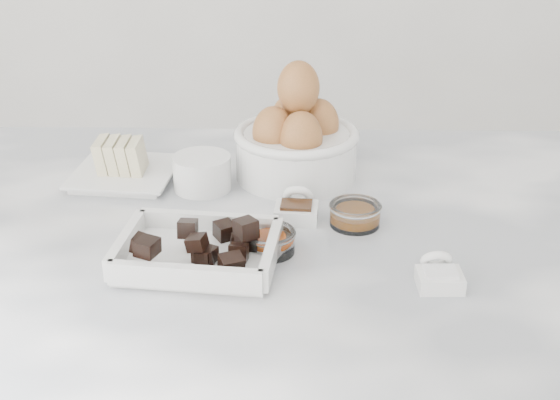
# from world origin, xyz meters

# --- Properties ---
(marble_slab) EXTENTS (1.20, 0.80, 0.04)m
(marble_slab) POSITION_xyz_m (0.00, 0.00, 0.92)
(marble_slab) COLOR silver
(marble_slab) RESTS_ON cabinet
(chocolate_dish) EXTENTS (0.20, 0.16, 0.05)m
(chocolate_dish) POSITION_xyz_m (-0.08, -0.06, 0.96)
(chocolate_dish) COLOR white
(chocolate_dish) RESTS_ON marble_slab
(butter_plate) EXTENTS (0.16, 0.16, 0.06)m
(butter_plate) POSITION_xyz_m (-0.22, 0.18, 0.96)
(butter_plate) COLOR white
(butter_plate) RESTS_ON marble_slab
(sugar_ramekin) EXTENTS (0.08, 0.08, 0.05)m
(sugar_ramekin) POSITION_xyz_m (-0.09, 0.15, 0.97)
(sugar_ramekin) COLOR white
(sugar_ramekin) RESTS_ON marble_slab
(egg_bowl) EXTENTS (0.18, 0.18, 0.18)m
(egg_bowl) POSITION_xyz_m (0.04, 0.20, 1.00)
(egg_bowl) COLOR white
(egg_bowl) RESTS_ON marble_slab
(honey_bowl) EXTENTS (0.07, 0.07, 0.03)m
(honey_bowl) POSITION_xyz_m (0.12, 0.04, 0.96)
(honey_bowl) COLOR white
(honey_bowl) RESTS_ON marble_slab
(zest_bowl) EXTENTS (0.07, 0.07, 0.03)m
(zest_bowl) POSITION_xyz_m (0.01, -0.03, 0.96)
(zest_bowl) COLOR white
(zest_bowl) RESTS_ON marble_slab
(vanilla_spoon) EXTENTS (0.06, 0.07, 0.04)m
(vanilla_spoon) POSITION_xyz_m (0.04, 0.06, 0.95)
(vanilla_spoon) COLOR white
(vanilla_spoon) RESTS_ON marble_slab
(salt_spoon) EXTENTS (0.05, 0.06, 0.04)m
(salt_spoon) POSITION_xyz_m (0.20, -0.11, 0.95)
(salt_spoon) COLOR white
(salt_spoon) RESTS_ON marble_slab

